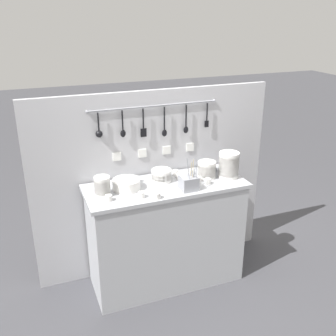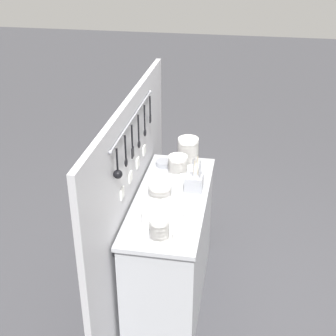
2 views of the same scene
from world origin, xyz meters
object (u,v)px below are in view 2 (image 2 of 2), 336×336
(cup_edge_near, at_px, (162,175))
(cup_mid_row, at_px, (165,183))
(cup_centre, at_px, (154,182))
(bowl_stack_short_front, at_px, (159,229))
(cup_beside_plates, at_px, (192,174))
(cup_front_left, at_px, (147,207))
(cutlery_caddy, at_px, (194,182))
(cup_back_right, at_px, (183,177))
(bowl_stack_nested_right, at_px, (178,164))
(plate_stack, at_px, (158,216))
(cup_edge_far, at_px, (176,236))
(bowl_stack_back_corner, at_px, (188,151))
(cup_front_right, at_px, (198,208))
(cup_by_caddy, at_px, (188,215))
(bowl_stack_wide_centre, at_px, (160,190))
(steel_mixing_bowl, at_px, (164,163))

(cup_edge_near, bearing_deg, cup_mid_row, -157.11)
(cup_centre, bearing_deg, bowl_stack_short_front, -165.95)
(cup_beside_plates, height_order, cup_front_left, same)
(cutlery_caddy, height_order, cup_back_right, cutlery_caddy)
(cup_front_left, xyz_separation_m, cup_centre, (0.35, 0.02, 0.00))
(bowl_stack_nested_right, distance_m, plate_stack, 0.69)
(cutlery_caddy, xyz_separation_m, cup_edge_far, (-0.63, 0.03, -0.03))
(cup_front_left, bearing_deg, bowl_stack_back_corner, -13.35)
(bowl_stack_short_front, height_order, cup_front_right, bowl_stack_short_front)
(bowl_stack_back_corner, xyz_separation_m, cup_edge_far, (-1.04, -0.07, -0.09))
(cup_mid_row, relative_size, cup_front_right, 1.00)
(bowl_stack_back_corner, distance_m, cup_back_right, 0.30)
(bowl_stack_short_front, xyz_separation_m, cutlery_caddy, (0.65, -0.13, -0.02))
(bowl_stack_back_corner, xyz_separation_m, plate_stack, (-0.86, 0.08, -0.07))
(bowl_stack_short_front, bearing_deg, cup_by_caddy, -28.21)
(plate_stack, distance_m, cup_beside_plates, 0.65)
(cutlery_caddy, distance_m, cup_back_right, 0.16)
(plate_stack, bearing_deg, bowl_stack_wide_centre, 8.20)
(steel_mixing_bowl, distance_m, cup_by_caddy, 0.78)
(cup_back_right, height_order, cup_mid_row, same)
(steel_mixing_bowl, distance_m, cup_edge_far, 1.00)
(steel_mixing_bowl, relative_size, cup_mid_row, 2.47)
(bowl_stack_short_front, distance_m, steel_mixing_bowl, 1.00)
(cutlery_caddy, bearing_deg, cup_edge_near, 63.45)
(cup_beside_plates, distance_m, cup_by_caddy, 0.58)
(plate_stack, bearing_deg, cutlery_caddy, -21.86)
(cup_front_right, relative_size, cup_front_left, 1.00)
(cup_edge_near, relative_size, cup_front_right, 1.00)
(bowl_stack_short_front, distance_m, cup_mid_row, 0.67)
(cup_back_right, relative_size, cup_beside_plates, 1.00)
(cup_beside_plates, bearing_deg, cup_back_right, 135.49)
(bowl_stack_nested_right, xyz_separation_m, plate_stack, (-0.69, 0.02, -0.03))
(cup_mid_row, xyz_separation_m, cup_front_left, (-0.35, 0.06, 0.00))
(bowl_stack_nested_right, bearing_deg, cup_front_right, -156.96)
(cup_front_right, distance_m, cup_front_left, 0.35)
(cup_beside_plates, relative_size, cup_by_caddy, 1.00)
(steel_mixing_bowl, bearing_deg, cup_centre, 177.92)
(bowl_stack_back_corner, xyz_separation_m, cup_beside_plates, (-0.22, -0.06, -0.09))
(steel_mixing_bowl, bearing_deg, cup_edge_near, -174.35)
(bowl_stack_back_corner, bearing_deg, cutlery_caddy, -166.13)
(bowl_stack_nested_right, distance_m, cup_mid_row, 0.23)
(bowl_stack_nested_right, bearing_deg, cutlery_caddy, -146.12)
(cutlery_caddy, xyz_separation_m, cup_back_right, (0.12, 0.10, -0.03))
(bowl_stack_back_corner, relative_size, cup_beside_plates, 4.22)
(bowl_stack_short_front, relative_size, cup_edge_near, 2.95)
(bowl_stack_wide_centre, xyz_separation_m, cup_edge_near, (0.28, 0.04, -0.03))
(cup_edge_far, height_order, cup_centre, same)
(bowl_stack_nested_right, relative_size, cup_beside_plates, 2.88)
(bowl_stack_wide_centre, height_order, cup_back_right, bowl_stack_wide_centre)
(cup_front_right, bearing_deg, bowl_stack_short_front, 151.80)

